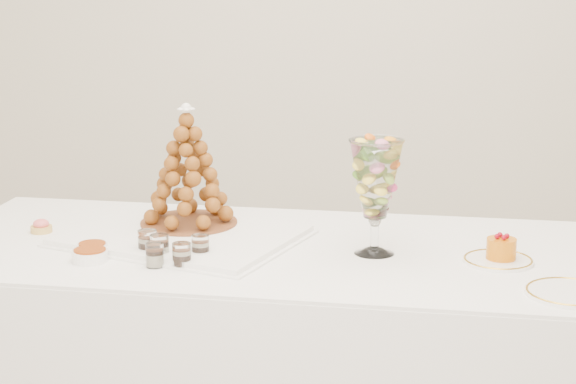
# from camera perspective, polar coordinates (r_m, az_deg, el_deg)

# --- Properties ---
(buffet_table) EXTENTS (2.23, 0.97, 0.83)m
(buffet_table) POSITION_cam_1_polar(r_m,az_deg,el_deg) (2.96, 0.70, -11.07)
(buffet_table) COLOR white
(buffet_table) RESTS_ON ground
(lace_tray) EXTENTS (0.77, 0.67, 0.02)m
(lace_tray) POSITION_cam_1_polar(r_m,az_deg,el_deg) (2.91, -6.32, -2.61)
(lace_tray) COLOR white
(lace_tray) RESTS_ON buffet_table
(macaron_vase) EXTENTS (0.15, 0.15, 0.33)m
(macaron_vase) POSITION_cam_1_polar(r_m,az_deg,el_deg) (2.72, 5.22, 0.68)
(macaron_vase) COLOR white
(macaron_vase) RESTS_ON buffet_table
(cake_plate) EXTENTS (0.19, 0.19, 0.01)m
(cake_plate) POSITION_cam_1_polar(r_m,az_deg,el_deg) (2.75, 12.34, -4.00)
(cake_plate) COLOR white
(cake_plate) RESTS_ON buffet_table
(spare_plate) EXTENTS (0.22, 0.22, 0.01)m
(spare_plate) POSITION_cam_1_polar(r_m,az_deg,el_deg) (2.53, 16.31, -5.77)
(spare_plate) COLOR white
(spare_plate) RESTS_ON buffet_table
(pink_tart) EXTENTS (0.07, 0.07, 0.04)m
(pink_tart) POSITION_cam_1_polar(r_m,az_deg,el_deg) (3.06, -14.42, -2.00)
(pink_tart) COLOR tan
(pink_tart) RESTS_ON buffet_table
(verrine_a) EXTENTS (0.07, 0.07, 0.07)m
(verrine_a) POSITION_cam_1_polar(r_m,az_deg,el_deg) (2.77, -8.33, -2.99)
(verrine_a) COLOR white
(verrine_a) RESTS_ON buffet_table
(verrine_b) EXTENTS (0.07, 0.07, 0.07)m
(verrine_b) POSITION_cam_1_polar(r_m,az_deg,el_deg) (2.72, -7.61, -3.25)
(verrine_b) COLOR white
(verrine_b) RESTS_ON buffet_table
(verrine_c) EXTENTS (0.06, 0.06, 0.07)m
(verrine_c) POSITION_cam_1_polar(r_m,az_deg,el_deg) (2.72, -5.22, -3.25)
(verrine_c) COLOR white
(verrine_c) RESTS_ON buffet_table
(verrine_d) EXTENTS (0.06, 0.06, 0.07)m
(verrine_d) POSITION_cam_1_polar(r_m,az_deg,el_deg) (2.66, -7.90, -3.72)
(verrine_d) COLOR white
(verrine_d) RESTS_ON buffet_table
(verrine_e) EXTENTS (0.06, 0.06, 0.07)m
(verrine_e) POSITION_cam_1_polar(r_m,az_deg,el_deg) (2.65, -6.32, -3.75)
(verrine_e) COLOR white
(verrine_e) RESTS_ON buffet_table
(ramekin_back) EXTENTS (0.09, 0.09, 0.03)m
(ramekin_back) POSITION_cam_1_polar(r_m,az_deg,el_deg) (2.82, -11.52, -3.31)
(ramekin_back) COLOR white
(ramekin_back) RESTS_ON buffet_table
(ramekin_front) EXTENTS (0.10, 0.10, 0.03)m
(ramekin_front) POSITION_cam_1_polar(r_m,az_deg,el_deg) (2.75, -11.65, -3.72)
(ramekin_front) COLOR white
(ramekin_front) RESTS_ON buffet_table
(croquembouche) EXTENTS (0.30, 0.30, 0.38)m
(croquembouche) POSITION_cam_1_polar(r_m,az_deg,el_deg) (2.96, -5.98, 1.55)
(croquembouche) COLOR brown
(croquembouche) RESTS_ON lace_tray
(mousse_cake) EXTENTS (0.08, 0.08, 0.07)m
(mousse_cake) POSITION_cam_1_polar(r_m,az_deg,el_deg) (2.74, 12.53, -3.27)
(mousse_cake) COLOR #D06909
(mousse_cake) RESTS_ON cake_plate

